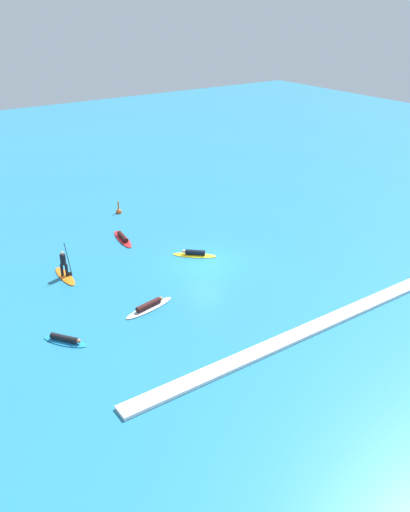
% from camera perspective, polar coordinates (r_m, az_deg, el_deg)
% --- Properties ---
extents(ground_plane, '(120.00, 120.00, 0.00)m').
position_cam_1_polar(ground_plane, '(35.25, 0.00, -0.73)').
color(ground_plane, teal).
rests_on(ground_plane, ground).
extents(surfer_on_blue_board, '(2.02, 2.41, 0.38)m').
position_cam_1_polar(surfer_on_blue_board, '(28.39, -14.59, -8.55)').
color(surfer_on_blue_board, '#1E8CD1').
rests_on(surfer_on_blue_board, ground_plane).
extents(surfer_on_yellow_board, '(2.69, 2.53, 0.43)m').
position_cam_1_polar(surfer_on_yellow_board, '(36.16, -1.13, 0.25)').
color(surfer_on_yellow_board, yellow).
rests_on(surfer_on_yellow_board, ground_plane).
extents(surfer_on_red_board, '(1.19, 3.32, 0.43)m').
position_cam_1_polar(surfer_on_red_board, '(38.98, -8.70, 1.91)').
color(surfer_on_red_board, red).
rests_on(surfer_on_red_board, ground_plane).
extents(surfer_on_orange_board, '(0.79, 2.86, 2.36)m').
position_cam_1_polar(surfer_on_orange_board, '(34.44, -14.65, -1.46)').
color(surfer_on_orange_board, orange).
rests_on(surfer_on_orange_board, ground_plane).
extents(surfer_on_white_board, '(3.30, 1.28, 0.43)m').
position_cam_1_polar(surfer_on_white_board, '(30.36, -5.92, -5.30)').
color(surfer_on_white_board, white).
rests_on(surfer_on_white_board, ground_plane).
extents(marker_buoy, '(0.45, 0.45, 1.09)m').
position_cam_1_polar(marker_buoy, '(43.90, -9.11, 4.69)').
color(marker_buoy, '#E55119').
rests_on(marker_buoy, ground_plane).
extents(wave_crest, '(22.04, 0.90, 0.18)m').
position_cam_1_polar(wave_crest, '(28.88, 11.05, -7.63)').
color(wave_crest, white).
rests_on(wave_crest, ground_plane).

